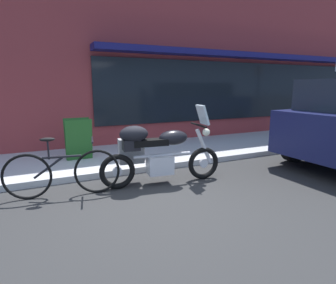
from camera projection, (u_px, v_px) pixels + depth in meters
ground_plane at (152, 202)px, 4.18m from camera, size 80.00×80.00×0.00m
storefront_building at (326, 58)px, 10.92m from camera, size 25.99×0.90×5.65m
touring_motorcycle at (155, 151)px, 4.85m from camera, size 2.19×0.82×1.38m
parked_bicycle at (63, 172)px, 4.33m from camera, size 1.73×0.49×0.95m
sandwich_board_sign at (78, 139)px, 6.07m from camera, size 0.55×0.41×0.89m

